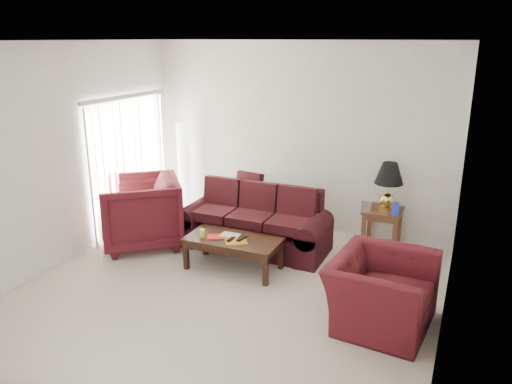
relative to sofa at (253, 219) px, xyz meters
The scene contains 19 objects.
floor 1.44m from the sofa, 78.86° to the right, with size 5.00×5.00×0.00m, color beige.
blinds 2.25m from the sofa, behind, with size 0.10×2.00×2.16m, color silver.
sofa is the anchor object (origin of this frame).
throw_pillow 0.86m from the sofa, 118.69° to the left, with size 0.45×0.13×0.45m, color black.
end_table 1.93m from the sofa, 24.85° to the left, with size 0.55×0.55×0.60m, color #492019, non-canonical shape.
table_lamp 2.05m from the sofa, 25.92° to the left, with size 0.42×0.42×0.70m, color gold, non-canonical shape.
clock 1.69m from the sofa, 23.89° to the left, with size 0.15×0.05×0.15m, color silver.
blue_canister 2.06m from the sofa, 17.72° to the left, with size 0.11×0.11×0.18m, color #1D32BE.
picture_frame 1.88m from the sofa, 29.93° to the left, with size 0.13×0.02×0.16m, color white.
floor_lamp 1.94m from the sofa, 153.15° to the left, with size 0.27×0.27×1.66m, color white, non-canonical shape.
armchair_left 1.70m from the sofa, 160.07° to the right, with size 1.12×1.16×1.05m, color #410F16.
armchair_right 2.50m from the sofa, 31.86° to the right, with size 1.18×1.03×0.76m, color #491018.
coffee_table 0.80m from the sofa, 86.13° to the right, with size 1.28×0.64×0.45m, color black, non-canonical shape.
magazine_red 0.84m from the sofa, 101.73° to the right, with size 0.25×0.19×0.01m, color red.
magazine_white 0.70m from the sofa, 92.67° to the right, with size 0.26×0.19×0.01m, color white.
magazine_orange 0.88m from the sofa, 80.55° to the right, with size 0.28×0.21×0.02m, color orange.
remote_a 0.86m from the sofa, 85.69° to the right, with size 0.05×0.16×0.02m, color black.
remote_b 0.80m from the sofa, 76.57° to the right, with size 0.05×0.18×0.02m, color black.
yellow_glass 0.96m from the sofa, 111.40° to the right, with size 0.07×0.07×0.11m, color #F1F235.
Camera 1 is at (2.59, -4.99, 3.03)m, focal length 35.00 mm.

